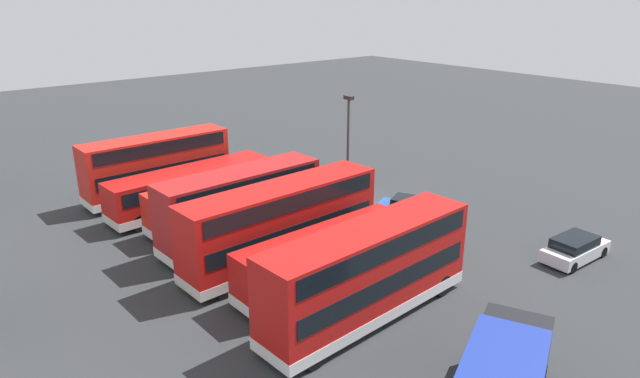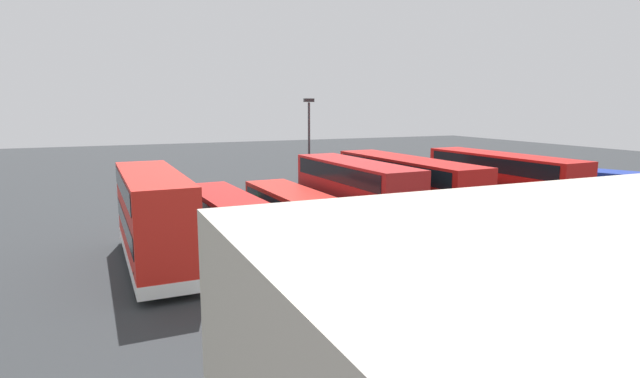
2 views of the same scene
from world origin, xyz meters
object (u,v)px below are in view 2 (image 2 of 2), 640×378
Objects in this scene: waste_bin_yellow at (181,207)px; bus_double_decker_seventh at (153,217)px; bus_single_deck_fifth at (296,216)px; bus_double_decker_third at (406,193)px; bus_single_deck_second at (452,202)px; bus_double_decker_fourth at (355,199)px; bus_single_deck_sixth at (233,223)px; car_small_green at (334,194)px; box_truck_blue at (605,193)px; bus_double_decker_near_end at (501,186)px; car_hatchback_silver at (422,182)px; lamp_post_tall at (309,147)px.

bus_double_decker_seventh is at bearing 75.77° from waste_bin_yellow.
bus_double_decker_third is at bearing 177.25° from bus_single_deck_fifth.
bus_double_decker_seventh is at bearing 2.72° from bus_single_deck_second.
bus_double_decker_third is 3.65m from bus_double_decker_fourth.
bus_single_deck_sixth is 14.95m from car_small_green.
bus_single_deck_second is 10.74m from car_small_green.
bus_double_decker_near_end is at bearing -10.27° from box_truck_blue.
car_small_green is 4.69× the size of waste_bin_yellow.
car_hatchback_silver is (-20.85, -12.91, -0.92)m from bus_single_deck_sixth.
bus_single_deck_sixth is 24.54m from car_hatchback_silver.
bus_double_decker_near_end is at bearing 76.36° from car_hatchback_silver.
bus_double_decker_third is at bearing -2.64° from bus_double_decker_near_end.
box_truck_blue reaches higher than bus_single_deck_sixth.
bus_double_decker_fourth and bus_double_decker_seventh have the same top height.
bus_double_decker_seventh is at bearing 28.62° from car_hatchback_silver.
bus_double_decker_fourth is 3.48m from bus_single_deck_fifth.
bus_single_deck_second is at bearing 131.77° from lamp_post_tall.
lamp_post_tall reaches higher than car_hatchback_silver.
bus_single_deck_second is 2.28× the size of car_small_green.
box_truck_blue is at bearing 173.30° from bus_double_decker_third.
car_small_green is (6.92, -10.63, -1.75)m from bus_double_decker_near_end.
lamp_post_tall is at bearing -134.27° from bus_single_deck_sixth.
bus_single_deck_second is 10.52m from bus_single_deck_fifth.
bus_double_decker_third is 15.13m from box_truck_blue.
bus_double_decker_third is at bearing 89.16° from car_small_green.
car_hatchback_silver is 0.55× the size of lamp_post_tall.
lamp_post_tall reaches higher than bus_double_decker_near_end.
bus_single_deck_fifth is 12.27m from car_small_green.
bus_double_decker_fourth reaches higher than bus_single_deck_sixth.
bus_double_decker_third is 16.21m from waste_bin_yellow.
bus_double_decker_near_end is at bearing -179.05° from bus_double_decker_seventh.
bus_double_decker_near_end and bus_double_decker_third have the same top height.
bus_single_deck_fifth is at bearing 112.78° from waste_bin_yellow.
bus_double_decker_fourth is at bearing 168.13° from bus_single_deck_fifth.
lamp_post_tall is at bearing -48.23° from bus_single_deck_second.
lamp_post_tall reaches higher than box_truck_blue.
bus_double_decker_near_end is 17.68m from bus_single_deck_sixth.
bus_single_deck_sixth is 11.39m from waste_bin_yellow.
box_truck_blue is (-25.59, 1.71, 0.08)m from bus_single_deck_sixth.
bus_double_decker_third is at bearing -174.33° from bus_double_decker_fourth.
bus_double_decker_seventh is 1.32× the size of lamp_post_tall.
waste_bin_yellow is at bearing -67.22° from bus_single_deck_fifth.
bus_single_deck_sixth is 12.45× the size of waste_bin_yellow.
bus_double_decker_seventh is 28.31m from car_hatchback_silver.
lamp_post_tall is 10.11m from waste_bin_yellow.
bus_double_decker_fourth reaches higher than car_small_green.
bus_double_decker_near_end and bus_double_decker_seventh have the same top height.
bus_double_decker_near_end is 2.59× the size of car_small_green.
waste_bin_yellow is (21.78, 1.61, -0.23)m from car_hatchback_silver.
box_truck_blue reaches higher than car_small_green.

